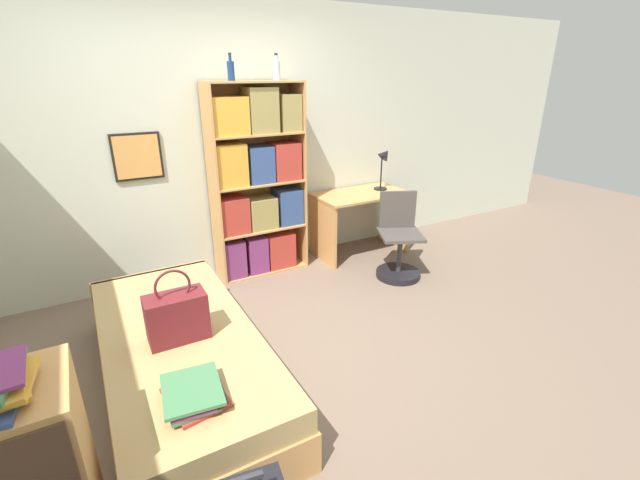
{
  "coord_description": "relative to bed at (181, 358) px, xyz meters",
  "views": [
    {
      "loc": [
        -1.07,
        -2.45,
        1.95
      ],
      "look_at": [
        0.42,
        0.21,
        0.75
      ],
      "focal_mm": 24.0,
      "sensor_mm": 36.0,
      "label": 1
    }
  ],
  "objects": [
    {
      "name": "ground_plane",
      "position": [
        0.73,
        -0.02,
        -0.21
      ],
      "size": [
        14.0,
        14.0,
        0.0
      ],
      "primitive_type": "plane",
      "color": "#756051"
    },
    {
      "name": "wall_back",
      "position": [
        0.72,
        1.64,
        1.09
      ],
      "size": [
        10.0,
        0.09,
        2.6
      ],
      "color": "beige",
      "rests_on": "ground_plane"
    },
    {
      "name": "bed",
      "position": [
        0.0,
        0.0,
        0.0
      ],
      "size": [
        0.92,
        2.06,
        0.42
      ],
      "color": "tan",
      "rests_on": "ground_plane"
    },
    {
      "name": "handbag",
      "position": [
        -0.01,
        -0.09,
        0.37
      ],
      "size": [
        0.36,
        0.19,
        0.47
      ],
      "color": "maroon",
      "rests_on": "bed"
    },
    {
      "name": "book_stack_on_bed",
      "position": [
        -0.07,
        -0.68,
        0.25
      ],
      "size": [
        0.32,
        0.37,
        0.08
      ],
      "color": "#B2382D",
      "rests_on": "bed"
    },
    {
      "name": "bookcase",
      "position": [
        1.13,
        1.41,
        0.71
      ],
      "size": [
        0.91,
        0.35,
        1.88
      ],
      "color": "tan",
      "rests_on": "ground_plane"
    },
    {
      "name": "bottle_green",
      "position": [
        0.93,
        1.37,
        1.76
      ],
      "size": [
        0.06,
        0.06,
        0.23
      ],
      "color": "navy",
      "rests_on": "bookcase"
    },
    {
      "name": "bottle_brown",
      "position": [
        1.36,
        1.37,
        1.76
      ],
      "size": [
        0.07,
        0.07,
        0.23
      ],
      "color": "#B7BCC1",
      "rests_on": "bookcase"
    },
    {
      "name": "desk",
      "position": [
        2.3,
        1.3,
        0.28
      ],
      "size": [
        1.02,
        0.59,
        0.7
      ],
      "color": "tan",
      "rests_on": "ground_plane"
    },
    {
      "name": "desk_lamp",
      "position": [
        2.61,
        1.32,
        0.82
      ],
      "size": [
        0.2,
        0.15,
        0.48
      ],
      "color": "black",
      "rests_on": "desk"
    },
    {
      "name": "desk_chair",
      "position": [
        2.29,
        0.6,
        0.07
      ],
      "size": [
        0.54,
        0.54,
        0.85
      ],
      "color": "black",
      "rests_on": "ground_plane"
    }
  ]
}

